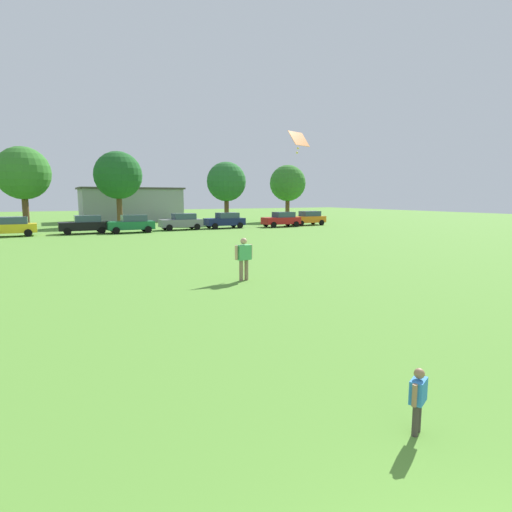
# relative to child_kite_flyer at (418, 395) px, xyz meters

# --- Properties ---
(ground_plane) EXTENTS (160.00, 160.00, 0.00)m
(ground_plane) POSITION_rel_child_kite_flyer_xyz_m (-1.48, 26.63, -0.59)
(ground_plane) COLOR #568C33
(child_kite_flyer) EXTENTS (0.43, 0.31, 0.99)m
(child_kite_flyer) POSITION_rel_child_kite_flyer_xyz_m (0.00, 0.00, 0.00)
(child_kite_flyer) COLOR #3F3833
(child_kite_flyer) RESTS_ON ground
(adult_bystander) EXTENTS (0.83, 0.40, 1.75)m
(adult_bystander) POSITION_rel_child_kite_flyer_xyz_m (2.60, 11.27, 0.45)
(adult_bystander) COLOR #8C7259
(adult_bystander) RESTS_ON ground
(kite) EXTENTS (1.29, 0.90, 1.11)m
(kite) POSITION_rel_child_kite_flyer_xyz_m (7.22, 14.45, 5.66)
(kite) COLOR orange
(parked_car_yellow_1) EXTENTS (4.30, 2.02, 1.68)m
(parked_car_yellow_1) POSITION_rel_child_kite_flyer_xyz_m (-7.10, 37.81, 0.27)
(parked_car_yellow_1) COLOR yellow
(parked_car_yellow_1) RESTS_ON ground
(parked_car_black_2) EXTENTS (4.30, 2.02, 1.68)m
(parked_car_black_2) POSITION_rel_child_kite_flyer_xyz_m (-1.08, 37.89, 0.27)
(parked_car_black_2) COLOR black
(parked_car_black_2) RESTS_ON ground
(parked_car_green_3) EXTENTS (4.30, 2.02, 1.68)m
(parked_car_green_3) POSITION_rel_child_kite_flyer_xyz_m (2.97, 37.00, 0.27)
(parked_car_green_3) COLOR #196B38
(parked_car_green_3) RESTS_ON ground
(parked_car_gray_4) EXTENTS (4.30, 2.02, 1.68)m
(parked_car_gray_4) POSITION_rel_child_kite_flyer_xyz_m (8.29, 38.26, 0.27)
(parked_car_gray_4) COLOR slate
(parked_car_gray_4) RESTS_ON ground
(parked_car_navy_5) EXTENTS (4.30, 2.02, 1.68)m
(parked_car_navy_5) POSITION_rel_child_kite_flyer_xyz_m (13.21, 38.28, 0.27)
(parked_car_navy_5) COLOR #141E4C
(parked_car_navy_5) RESTS_ON ground
(parked_car_red_6) EXTENTS (4.30, 2.02, 1.68)m
(parked_car_red_6) POSITION_rel_child_kite_flyer_xyz_m (19.75, 37.28, 0.27)
(parked_car_red_6) COLOR red
(parked_car_red_6) RESTS_ON ground
(parked_car_orange_7) EXTENTS (4.30, 2.02, 1.68)m
(parked_car_orange_7) POSITION_rel_child_kite_flyer_xyz_m (24.03, 38.27, 0.27)
(parked_car_orange_7) COLOR orange
(parked_car_orange_7) RESTS_ON ground
(tree_left) EXTENTS (5.55, 5.55, 8.65)m
(tree_left) POSITION_rel_child_kite_flyer_xyz_m (-6.07, 47.22, 5.25)
(tree_left) COLOR brown
(tree_left) RESTS_ON ground
(tree_center) EXTENTS (5.59, 5.59, 8.71)m
(tree_center) POSITION_rel_child_kite_flyer_xyz_m (3.75, 48.20, 5.29)
(tree_center) COLOR brown
(tree_center) RESTS_ON ground
(tree_right) EXTENTS (5.02, 5.02, 7.83)m
(tree_right) POSITION_rel_child_kite_flyer_xyz_m (16.79, 46.25, 4.70)
(tree_right) COLOR brown
(tree_right) RESTS_ON ground
(tree_far_right) EXTENTS (4.98, 4.98, 7.77)m
(tree_far_right) POSITION_rel_child_kite_flyer_xyz_m (26.21, 46.62, 4.66)
(tree_far_right) COLOR brown
(tree_far_right) RESTS_ON ground
(house_left) EXTENTS (13.73, 7.75, 4.66)m
(house_left) POSITION_rel_child_kite_flyer_xyz_m (6.74, 57.22, 1.75)
(house_left) COLOR #9999A3
(house_left) RESTS_ON ground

